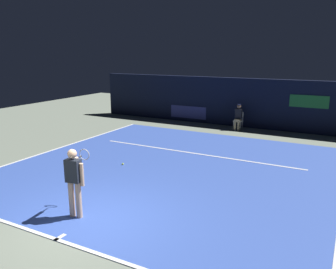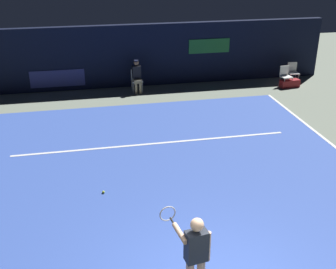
# 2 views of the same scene
# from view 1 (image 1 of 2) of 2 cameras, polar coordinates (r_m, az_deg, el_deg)

# --- Properties ---
(ground_plane) EXTENTS (33.55, 33.55, 0.00)m
(ground_plane) POSITION_cam_1_polar(r_m,az_deg,el_deg) (12.12, 0.78, -5.49)
(ground_plane) COLOR gray
(court_surface) EXTENTS (10.80, 10.93, 0.01)m
(court_surface) POSITION_cam_1_polar(r_m,az_deg,el_deg) (12.11, 0.78, -5.46)
(court_surface) COLOR #3856B2
(court_surface) RESTS_ON ground
(line_baseline) EXTENTS (10.80, 0.10, 0.01)m
(line_baseline) POSITION_cam_1_polar(r_m,az_deg,el_deg) (8.12, -17.94, -16.16)
(line_baseline) COLOR white
(line_baseline) RESTS_ON court_surface
(line_sideline_right) EXTENTS (0.10, 10.93, 0.01)m
(line_sideline_right) POSITION_cam_1_polar(r_m,az_deg,el_deg) (15.22, -17.38, -2.08)
(line_sideline_right) COLOR white
(line_sideline_right) RESTS_ON court_surface
(line_service) EXTENTS (8.42, 0.10, 0.01)m
(line_service) POSITION_cam_1_polar(r_m,az_deg,el_deg) (13.76, 4.47, -3.13)
(line_service) COLOR white
(line_service) RESTS_ON court_surface
(line_centre_mark) EXTENTS (0.10, 0.30, 0.01)m
(line_centre_mark) POSITION_cam_1_polar(r_m,az_deg,el_deg) (8.18, -17.42, -15.89)
(line_centre_mark) COLOR white
(line_centre_mark) RESTS_ON court_surface
(back_wall) EXTENTS (17.16, 0.33, 2.60)m
(back_wall) POSITION_cam_1_polar(r_m,az_deg,el_deg) (18.96, 11.87, 5.20)
(back_wall) COLOR black
(back_wall) RESTS_ON ground
(tennis_player) EXTENTS (0.73, 0.93, 1.73)m
(tennis_player) POSITION_cam_1_polar(r_m,az_deg,el_deg) (8.61, -15.21, -7.06)
(tennis_player) COLOR #DBAD89
(tennis_player) RESTS_ON ground
(line_judge_on_chair) EXTENTS (0.46, 0.54, 1.32)m
(line_judge_on_chair) POSITION_cam_1_polar(r_m,az_deg,el_deg) (18.17, 11.54, 2.91)
(line_judge_on_chair) COLOR white
(line_judge_on_chair) RESTS_ON ground
(tennis_ball) EXTENTS (0.07, 0.07, 0.07)m
(tennis_ball) POSITION_cam_1_polar(r_m,az_deg,el_deg) (12.45, -7.48, -4.86)
(tennis_ball) COLOR #CCE033
(tennis_ball) RESTS_ON court_surface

